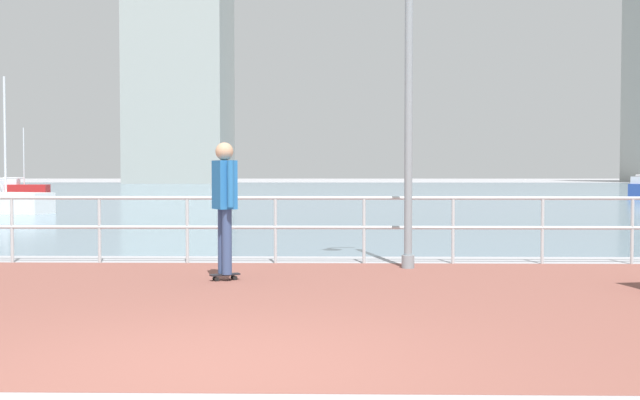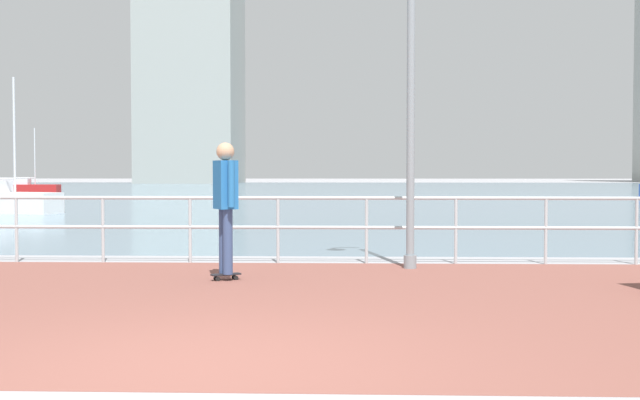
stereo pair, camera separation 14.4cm
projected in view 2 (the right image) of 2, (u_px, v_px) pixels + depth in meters
name	position (u px, v px, depth m)	size (l,w,h in m)	color
ground	(328.00, 196.00, 45.70)	(220.00, 220.00, 0.00)	#9E9EA3
brick_paving	(250.00, 301.00, 8.69)	(28.00, 7.21, 0.01)	brown
harbor_water	(332.00, 191.00, 57.23)	(180.00, 88.00, 0.00)	#6B899E
waterfront_railing	(278.00, 217.00, 12.27)	(25.25, 0.06, 1.06)	#B2BCC1
lamppost	(400.00, 70.00, 11.56)	(0.80, 0.41, 5.35)	gray
skateboarder	(226.00, 197.00, 10.32)	(0.40, 0.53, 1.84)	black
sailboat_red	(12.00, 200.00, 27.16)	(3.53, 2.09, 4.73)	white
sailboat_white	(33.00, 188.00, 48.53)	(2.98, 0.98, 4.16)	#B21E1E
tower_brick	(192.00, 53.00, 96.37)	(11.62, 13.23, 34.09)	#939993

